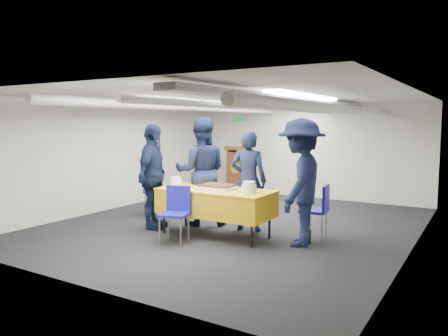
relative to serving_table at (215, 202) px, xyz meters
The scene contains 14 objects.
ground 1.01m from the serving_table, 97.90° to the left, with size 7.00×7.00×0.00m, color black.
room_shell 1.76m from the serving_table, 91.04° to the left, with size 6.00×7.00×2.30m.
serving_table is the anchor object (origin of this frame).
sheet_cake 0.26m from the serving_table, 25.32° to the right, with size 0.54×0.42×0.09m.
plate_stack_left 0.82m from the serving_table, behind, with size 0.21×0.21×0.16m.
plate_stack_right 0.71m from the serving_table, ahead, with size 0.22×0.22×0.18m.
podium 4.24m from the serving_table, 113.85° to the left, with size 0.62×0.53×1.25m.
chair_near 0.70m from the serving_table, 118.55° to the right, with size 0.52×0.52×0.87m.
chair_right 1.66m from the serving_table, 24.80° to the left, with size 0.47×0.47×0.87m.
chair_left 2.08m from the serving_table, 158.55° to the left, with size 0.57×0.57×0.87m.
sailor_a 0.74m from the serving_table, 65.10° to the left, with size 0.63×0.41×1.73m, color black.
sailor_b 0.94m from the serving_table, 140.29° to the left, with size 0.95×0.74×1.95m, color black.
sailor_c 1.27m from the serving_table, behind, with size 1.07×0.45×1.83m, color black.
sailor_d 1.45m from the serving_table, ahead, with size 1.24×0.71×1.92m, color black.
Camera 1 is at (3.88, -6.76, 1.86)m, focal length 35.00 mm.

